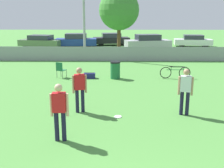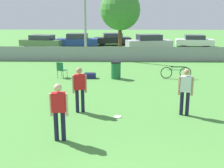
{
  "view_description": "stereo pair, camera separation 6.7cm",
  "coord_description": "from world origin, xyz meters",
  "px_view_note": "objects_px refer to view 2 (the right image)",
  "views": [
    {
      "loc": [
        -0.2,
        -3.31,
        3.57
      ],
      "look_at": [
        -0.39,
        6.63,
        1.05
      ],
      "focal_mm": 45.0,
      "sensor_mm": 36.0,
      "label": 1
    },
    {
      "loc": [
        -0.14,
        -3.31,
        3.57
      ],
      "look_at": [
        -0.39,
        6.63,
        1.05
      ],
      "focal_mm": 45.0,
      "sensor_mm": 36.0,
      "label": 2
    }
  ],
  "objects_px": {
    "gear_bag_sideline": "(90,76)",
    "tree_near_pole": "(120,10)",
    "folding_chair_sideline": "(61,69)",
    "parked_car_white": "(194,41)",
    "bicycle_sideline": "(176,73)",
    "trash_bin": "(116,70)",
    "frisbee_disc": "(118,117)",
    "parked_car_silver": "(149,42)",
    "player_defender_red": "(80,87)",
    "parked_car_blue": "(78,40)",
    "parked_car_olive": "(42,41)",
    "parked_car_dark": "(113,39)",
    "player_receiver_white": "(185,89)",
    "player_thrower_red": "(59,108)"
  },
  "relations": [
    {
      "from": "player_thrower_red",
      "to": "parked_car_blue",
      "type": "xyz_separation_m",
      "value": [
        -2.85,
        23.17,
        -0.28
      ]
    },
    {
      "from": "gear_bag_sideline",
      "to": "parked_car_silver",
      "type": "height_order",
      "value": "parked_car_silver"
    },
    {
      "from": "folding_chair_sideline",
      "to": "parked_car_blue",
      "type": "bearing_deg",
      "value": -60.69
    },
    {
      "from": "bicycle_sideline",
      "to": "parked_car_dark",
      "type": "distance_m",
      "value": 17.49
    },
    {
      "from": "frisbee_disc",
      "to": "folding_chair_sideline",
      "type": "relative_size",
      "value": 0.3
    },
    {
      "from": "player_thrower_red",
      "to": "parked_car_silver",
      "type": "relative_size",
      "value": 0.35
    },
    {
      "from": "gear_bag_sideline",
      "to": "folding_chair_sideline",
      "type": "bearing_deg",
      "value": 179.28
    },
    {
      "from": "folding_chair_sideline",
      "to": "parked_car_dark",
      "type": "relative_size",
      "value": 0.21
    },
    {
      "from": "parked_car_blue",
      "to": "parked_car_white",
      "type": "bearing_deg",
      "value": -1.66
    },
    {
      "from": "frisbee_disc",
      "to": "parked_car_blue",
      "type": "distance_m",
      "value": 21.74
    },
    {
      "from": "tree_near_pole",
      "to": "player_receiver_white",
      "type": "relative_size",
      "value": 3.32
    },
    {
      "from": "player_defender_red",
      "to": "player_thrower_red",
      "type": "bearing_deg",
      "value": -107.28
    },
    {
      "from": "frisbee_disc",
      "to": "parked_car_silver",
      "type": "bearing_deg",
      "value": 81.02
    },
    {
      "from": "player_receiver_white",
      "to": "frisbee_disc",
      "type": "relative_size",
      "value": 6.24
    },
    {
      "from": "frisbee_disc",
      "to": "parked_car_white",
      "type": "distance_m",
      "value": 23.21
    },
    {
      "from": "folding_chair_sideline",
      "to": "parked_car_white",
      "type": "distance_m",
      "value": 19.34
    },
    {
      "from": "player_thrower_red",
      "to": "folding_chair_sideline",
      "type": "height_order",
      "value": "player_thrower_red"
    },
    {
      "from": "player_thrower_red",
      "to": "folding_chair_sideline",
      "type": "distance_m",
      "value": 8.19
    },
    {
      "from": "player_receiver_white",
      "to": "bicycle_sideline",
      "type": "height_order",
      "value": "player_receiver_white"
    },
    {
      "from": "parked_car_dark",
      "to": "player_receiver_white",
      "type": "bearing_deg",
      "value": -90.64
    },
    {
      "from": "parked_car_olive",
      "to": "parked_car_blue",
      "type": "height_order",
      "value": "parked_car_blue"
    },
    {
      "from": "player_thrower_red",
      "to": "gear_bag_sideline",
      "type": "distance_m",
      "value": 8.04
    },
    {
      "from": "parked_car_dark",
      "to": "parked_car_silver",
      "type": "height_order",
      "value": "parked_car_silver"
    },
    {
      "from": "bicycle_sideline",
      "to": "trash_bin",
      "type": "xyz_separation_m",
      "value": [
        -3.36,
        -0.09,
        0.15
      ]
    },
    {
      "from": "folding_chair_sideline",
      "to": "gear_bag_sideline",
      "type": "distance_m",
      "value": 1.66
    },
    {
      "from": "folding_chair_sideline",
      "to": "tree_near_pole",
      "type": "bearing_deg",
      "value": -84.17
    },
    {
      "from": "tree_near_pole",
      "to": "bicycle_sideline",
      "type": "bearing_deg",
      "value": -72.39
    },
    {
      "from": "tree_near_pole",
      "to": "player_receiver_white",
      "type": "bearing_deg",
      "value": -81.73
    },
    {
      "from": "bicycle_sideline",
      "to": "parked_car_dark",
      "type": "xyz_separation_m",
      "value": [
        -3.96,
        17.04,
        0.34
      ]
    },
    {
      "from": "tree_near_pole",
      "to": "player_defender_red",
      "type": "bearing_deg",
      "value": -95.54
    },
    {
      "from": "parked_car_blue",
      "to": "parked_car_silver",
      "type": "height_order",
      "value": "parked_car_silver"
    },
    {
      "from": "parked_car_olive",
      "to": "parked_car_blue",
      "type": "bearing_deg",
      "value": 20.91
    },
    {
      "from": "parked_car_dark",
      "to": "parked_car_silver",
      "type": "bearing_deg",
      "value": -53.41
    },
    {
      "from": "player_receiver_white",
      "to": "frisbee_disc",
      "type": "height_order",
      "value": "player_receiver_white"
    },
    {
      "from": "parked_car_olive",
      "to": "parked_car_dark",
      "type": "bearing_deg",
      "value": 29.97
    },
    {
      "from": "parked_car_silver",
      "to": "player_defender_red",
      "type": "bearing_deg",
      "value": -114.74
    },
    {
      "from": "tree_near_pole",
      "to": "parked_car_white",
      "type": "bearing_deg",
      "value": 35.17
    },
    {
      "from": "trash_bin",
      "to": "parked_car_dark",
      "type": "xyz_separation_m",
      "value": [
        -0.59,
        17.12,
        0.19
      ]
    },
    {
      "from": "gear_bag_sideline",
      "to": "tree_near_pole",
      "type": "bearing_deg",
      "value": 80.18
    },
    {
      "from": "player_receiver_white",
      "to": "parked_car_white",
      "type": "height_order",
      "value": "player_receiver_white"
    },
    {
      "from": "player_defender_red",
      "to": "bicycle_sideline",
      "type": "distance_m",
      "value": 7.33
    },
    {
      "from": "gear_bag_sideline",
      "to": "parked_car_olive",
      "type": "xyz_separation_m",
      "value": [
        -6.59,
        14.53,
        0.5
      ]
    },
    {
      "from": "player_thrower_red",
      "to": "parked_car_blue",
      "type": "height_order",
      "value": "player_thrower_red"
    },
    {
      "from": "folding_chair_sideline",
      "to": "bicycle_sideline",
      "type": "bearing_deg",
      "value": -155.3
    },
    {
      "from": "player_receiver_white",
      "to": "parked_car_blue",
      "type": "height_order",
      "value": "player_receiver_white"
    },
    {
      "from": "player_receiver_white",
      "to": "parked_car_blue",
      "type": "relative_size",
      "value": 0.38
    },
    {
      "from": "parked_car_blue",
      "to": "gear_bag_sideline",
      "type": "bearing_deg",
      "value": -82.78
    },
    {
      "from": "tree_near_pole",
      "to": "folding_chair_sideline",
      "type": "xyz_separation_m",
      "value": [
        -3.33,
        -9.85,
        -3.31
      ]
    },
    {
      "from": "trash_bin",
      "to": "parked_car_olive",
      "type": "bearing_deg",
      "value": 118.92
    },
    {
      "from": "tree_near_pole",
      "to": "parked_car_dark",
      "type": "relative_size",
      "value": 1.3
    }
  ]
}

